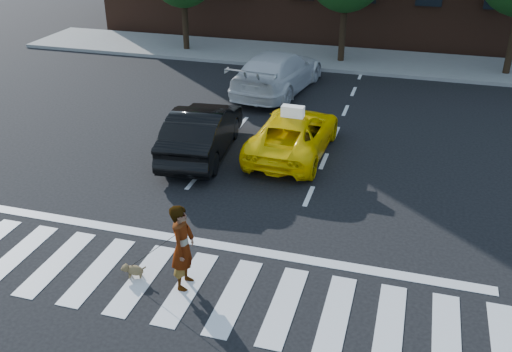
# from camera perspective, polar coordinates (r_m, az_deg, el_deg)

# --- Properties ---
(ground) EXTENTS (120.00, 120.00, 0.00)m
(ground) POSITION_cam_1_polar(r_m,az_deg,el_deg) (11.74, -6.93, -11.02)
(ground) COLOR black
(ground) RESTS_ON ground
(crosswalk) EXTENTS (13.00, 2.40, 0.01)m
(crosswalk) POSITION_cam_1_polar(r_m,az_deg,el_deg) (11.74, -6.93, -11.00)
(crosswalk) COLOR silver
(crosswalk) RESTS_ON ground
(stop_line) EXTENTS (12.00, 0.30, 0.01)m
(stop_line) POSITION_cam_1_polar(r_m,az_deg,el_deg) (12.93, -4.21, -6.84)
(stop_line) COLOR silver
(stop_line) RESTS_ON ground
(sidewalk_far) EXTENTS (30.00, 4.00, 0.15)m
(sidewalk_far) POSITION_cam_1_polar(r_m,az_deg,el_deg) (27.16, 7.55, 11.60)
(sidewalk_far) COLOR slate
(sidewalk_far) RESTS_ON ground
(taxi) EXTENTS (2.23, 4.54, 1.24)m
(taxi) POSITION_cam_1_polar(r_m,az_deg,el_deg) (17.02, 3.78, 4.23)
(taxi) COLOR yellow
(taxi) RESTS_ON ground
(black_sedan) EXTENTS (1.99, 4.57, 1.46)m
(black_sedan) POSITION_cam_1_polar(r_m,az_deg,el_deg) (16.97, -5.43, 4.50)
(black_sedan) COLOR black
(black_sedan) RESTS_ON ground
(white_suv) EXTENTS (2.92, 5.69, 1.58)m
(white_suv) POSITION_cam_1_polar(r_m,az_deg,el_deg) (22.37, 2.18, 10.37)
(white_suv) COLOR silver
(white_suv) RESTS_ON ground
(woman) EXTENTS (0.47, 0.69, 1.83)m
(woman) POSITION_cam_1_polar(r_m,az_deg,el_deg) (11.28, -7.33, -7.06)
(woman) COLOR #999999
(woman) RESTS_ON ground
(dog) EXTENTS (0.52, 0.29, 0.30)m
(dog) POSITION_cam_1_polar(r_m,az_deg,el_deg) (12.10, -12.21, -9.17)
(dog) COLOR #9B744F
(dog) RESTS_ON ground
(taxi_sign) EXTENTS (0.66, 0.30, 0.32)m
(taxi_sign) POSITION_cam_1_polar(r_m,az_deg,el_deg) (16.55, 3.70, 6.47)
(taxi_sign) COLOR white
(taxi_sign) RESTS_ON taxi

